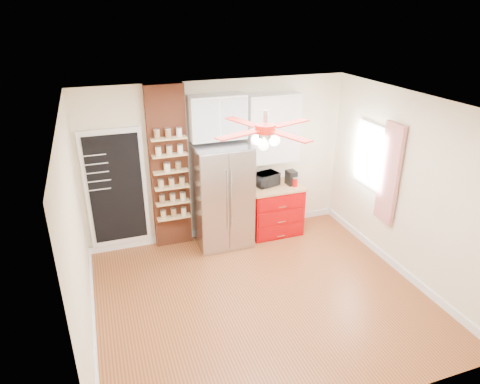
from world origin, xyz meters
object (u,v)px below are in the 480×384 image
object	(u,v)px
canister_left	(295,182)
toaster_oven	(266,179)
fridge	(222,196)
coffee_maker	(291,178)
red_cabinet	(274,209)
ceiling_fan	(265,129)
pantry_jar_oats	(167,167)

from	to	relation	value
canister_left	toaster_oven	bearing A→B (deg)	155.27
fridge	coffee_maker	size ratio (longest dim) A/B	6.98
red_cabinet	canister_left	size ratio (longest dim) A/B	6.26
fridge	coffee_maker	world-z (taller)	fridge
ceiling_fan	toaster_oven	distance (m)	2.39
coffee_maker	pantry_jar_oats	xyz separation A→B (m)	(-2.11, 0.11, 0.41)
canister_left	pantry_jar_oats	world-z (taller)	pantry_jar_oats
coffee_maker	red_cabinet	bearing A→B (deg)	170.98
ceiling_fan	canister_left	world-z (taller)	ceiling_fan
toaster_oven	coffee_maker	world-z (taller)	coffee_maker
canister_left	red_cabinet	bearing A→B (deg)	157.38
toaster_oven	pantry_jar_oats	size ratio (longest dim) A/B	3.13
fridge	canister_left	xyz separation A→B (m)	(1.28, -0.08, 0.10)
coffee_maker	canister_left	bearing A→B (deg)	-78.83
red_cabinet	ceiling_fan	size ratio (longest dim) A/B	0.67
red_cabinet	canister_left	bearing A→B (deg)	-22.62
fridge	red_cabinet	xyz separation A→B (m)	(0.97, 0.05, -0.42)
ceiling_fan	coffee_maker	size ratio (longest dim) A/B	5.58
ceiling_fan	fridge	bearing A→B (deg)	91.76
red_cabinet	ceiling_fan	xyz separation A→B (m)	(-0.92, -1.68, 1.97)
fridge	canister_left	distance (m)	1.29
ceiling_fan	pantry_jar_oats	bearing A→B (deg)	117.28
coffee_maker	toaster_oven	bearing A→B (deg)	162.72
red_cabinet	toaster_oven	bearing A→B (deg)	150.68
red_cabinet	coffee_maker	xyz separation A→B (m)	(0.28, -0.03, 0.57)
canister_left	fridge	bearing A→B (deg)	176.44
coffee_maker	ceiling_fan	bearing A→B (deg)	-129.48
pantry_jar_oats	toaster_oven	bearing A→B (deg)	-0.14
red_cabinet	toaster_oven	world-z (taller)	toaster_oven
toaster_oven	pantry_jar_oats	xyz separation A→B (m)	(-1.69, 0.00, 0.42)
fridge	ceiling_fan	size ratio (longest dim) A/B	1.25
fridge	toaster_oven	distance (m)	0.86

